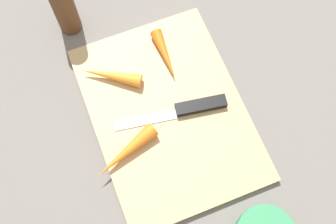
{
  "coord_description": "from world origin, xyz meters",
  "views": [
    {
      "loc": [
        -0.24,
        0.1,
        0.71
      ],
      "look_at": [
        0.0,
        0.0,
        0.01
      ],
      "focal_mm": 45.26,
      "sensor_mm": 36.0,
      "label": 1
    }
  ],
  "objects_px": {
    "knife": "(193,107)",
    "carrot_medium": "(111,76)",
    "cutting_board": "(168,113)",
    "pepper_grinder": "(64,6)",
    "carrot_longest": "(126,152)",
    "carrot_shortest": "(165,55)"
  },
  "relations": [
    {
      "from": "carrot_shortest",
      "to": "pepper_grinder",
      "type": "height_order",
      "value": "pepper_grinder"
    },
    {
      "from": "carrot_longest",
      "to": "carrot_medium",
      "type": "relative_size",
      "value": 1.1
    },
    {
      "from": "cutting_board",
      "to": "pepper_grinder",
      "type": "bearing_deg",
      "value": 24.36
    },
    {
      "from": "knife",
      "to": "carrot_medium",
      "type": "xyz_separation_m",
      "value": [
        0.11,
        0.11,
        0.01
      ]
    },
    {
      "from": "knife",
      "to": "cutting_board",
      "type": "bearing_deg",
      "value": -3.13
    },
    {
      "from": "knife",
      "to": "carrot_longest",
      "type": "height_order",
      "value": "carrot_longest"
    },
    {
      "from": "pepper_grinder",
      "to": "cutting_board",
      "type": "bearing_deg",
      "value": -155.64
    },
    {
      "from": "carrot_longest",
      "to": "pepper_grinder",
      "type": "xyz_separation_m",
      "value": [
        0.28,
        0.01,
        0.04
      ]
    },
    {
      "from": "knife",
      "to": "carrot_medium",
      "type": "height_order",
      "value": "carrot_medium"
    },
    {
      "from": "carrot_longest",
      "to": "knife",
      "type": "bearing_deg",
      "value": 174.07
    },
    {
      "from": "carrot_medium",
      "to": "carrot_longest",
      "type": "bearing_deg",
      "value": 114.2
    },
    {
      "from": "cutting_board",
      "to": "knife",
      "type": "distance_m",
      "value": 0.05
    },
    {
      "from": "carrot_longest",
      "to": "carrot_shortest",
      "type": "bearing_deg",
      "value": -151.52
    },
    {
      "from": "carrot_medium",
      "to": "pepper_grinder",
      "type": "distance_m",
      "value": 0.15
    },
    {
      "from": "cutting_board",
      "to": "knife",
      "type": "relative_size",
      "value": 1.79
    },
    {
      "from": "carrot_medium",
      "to": "pepper_grinder",
      "type": "xyz_separation_m",
      "value": [
        0.14,
        0.04,
        0.04
      ]
    },
    {
      "from": "cutting_board",
      "to": "carrot_longest",
      "type": "bearing_deg",
      "value": 115.99
    },
    {
      "from": "carrot_shortest",
      "to": "carrot_longest",
      "type": "bearing_deg",
      "value": -39.95
    },
    {
      "from": "pepper_grinder",
      "to": "knife",
      "type": "bearing_deg",
      "value": -148.48
    },
    {
      "from": "cutting_board",
      "to": "pepper_grinder",
      "type": "height_order",
      "value": "pepper_grinder"
    },
    {
      "from": "cutting_board",
      "to": "pepper_grinder",
      "type": "xyz_separation_m",
      "value": [
        0.24,
        0.11,
        0.06
      ]
    },
    {
      "from": "carrot_shortest",
      "to": "carrot_medium",
      "type": "xyz_separation_m",
      "value": [
        -0.0,
        0.11,
        0.0
      ]
    }
  ]
}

